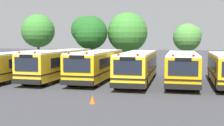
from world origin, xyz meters
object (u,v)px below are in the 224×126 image
(school_bus_2, at_px, (97,64))
(tree_2, at_px, (127,33))
(school_bus_1, at_px, (59,63))
(tree_1, at_px, (88,32))
(school_bus_0, at_px, (22,63))
(tree_3, at_px, (188,37))
(traffic_cone, at_px, (92,100))
(tree_0, at_px, (38,31))
(school_bus_4, at_px, (182,66))
(school_bus_3, at_px, (138,66))

(school_bus_2, bearing_deg, tree_2, -93.64)
(school_bus_1, xyz_separation_m, school_bus_2, (3.71, -0.16, -0.01))
(school_bus_2, height_order, tree_1, tree_1)
(school_bus_0, relative_size, tree_3, 2.07)
(school_bus_0, height_order, traffic_cone, school_bus_0)
(school_bus_2, distance_m, tree_2, 11.45)
(tree_1, bearing_deg, tree_0, 166.19)
(school_bus_4, xyz_separation_m, tree_2, (-6.84, 10.81, 3.10))
(school_bus_1, relative_size, tree_2, 1.62)
(tree_0, height_order, traffic_cone, tree_0)
(tree_0, bearing_deg, traffic_cone, -54.28)
(school_bus_4, xyz_separation_m, traffic_cone, (-4.84, -9.18, -1.18))
(school_bus_3, bearing_deg, school_bus_1, -3.77)
(school_bus_0, bearing_deg, tree_1, -114.15)
(tree_1, xyz_separation_m, tree_3, (11.73, 2.04, -0.64))
(tree_0, bearing_deg, school_bus_1, -53.24)
(tree_2, distance_m, tree_3, 7.37)
(tree_1, height_order, tree_2, tree_2)
(tree_2, relative_size, tree_3, 1.27)
(school_bus_3, height_order, school_bus_4, school_bus_3)
(traffic_cone, bearing_deg, tree_1, 109.73)
(school_bus_0, distance_m, school_bus_2, 7.50)
(school_bus_0, bearing_deg, school_bus_2, 178.59)
(tree_1, xyz_separation_m, tree_2, (4.39, 2.19, -0.10))
(tree_3, relative_size, traffic_cone, 12.04)
(school_bus_3, bearing_deg, school_bus_2, -3.42)
(school_bus_3, distance_m, tree_1, 12.15)
(tree_2, bearing_deg, school_bus_2, -92.90)
(tree_1, distance_m, tree_3, 11.93)
(tree_3, bearing_deg, tree_0, -179.64)
(school_bus_0, distance_m, school_bus_4, 14.90)
(school_bus_4, relative_size, traffic_cone, 22.66)
(school_bus_3, distance_m, tree_2, 11.99)
(school_bus_0, bearing_deg, traffic_cone, 136.72)
(school_bus_4, relative_size, tree_1, 1.60)
(school_bus_0, xyz_separation_m, tree_2, (8.06, 11.06, 3.12))
(traffic_cone, bearing_deg, tree_3, 74.93)
(school_bus_4, relative_size, tree_0, 1.49)
(school_bus_0, height_order, tree_0, tree_0)
(school_bus_2, relative_size, school_bus_3, 0.94)
(school_bus_2, relative_size, tree_0, 1.46)
(school_bus_2, bearing_deg, school_bus_0, -0.49)
(tree_0, relative_size, tree_2, 1.00)
(school_bus_3, xyz_separation_m, tree_1, (-7.57, 8.95, 3.18))
(school_bus_1, relative_size, tree_3, 2.05)
(school_bus_2, bearing_deg, school_bus_4, -179.11)
(school_bus_0, height_order, school_bus_3, school_bus_3)
(traffic_cone, bearing_deg, tree_0, 125.72)
(school_bus_2, xyz_separation_m, school_bus_4, (7.40, 0.21, -0.04))
(school_bus_0, relative_size, school_bus_1, 1.01)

